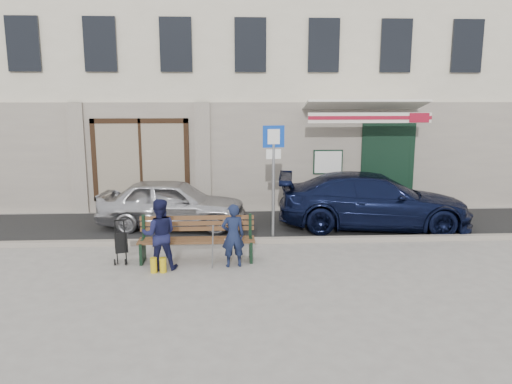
{
  "coord_description": "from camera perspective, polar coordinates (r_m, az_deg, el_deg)",
  "views": [
    {
      "loc": [
        -0.63,
        -9.7,
        3.4
      ],
      "look_at": [
        -0.02,
        1.6,
        1.2
      ],
      "focal_mm": 35.0,
      "sensor_mm": 36.0,
      "label": 1
    }
  ],
  "objects": [
    {
      "name": "asphalt_lane",
      "position": [
        13.26,
        -0.27,
        -3.84
      ],
      "size": [
        60.0,
        3.2,
        0.01
      ],
      "primitive_type": "cube",
      "color": "#282828",
      "rests_on": "ground"
    },
    {
      "name": "car_navy",
      "position": [
        13.28,
        13.28,
        -0.98
      ],
      "size": [
        5.12,
        2.61,
        1.42
      ],
      "primitive_type": "imported",
      "rotation": [
        0.0,
        0.0,
        1.44
      ],
      "color": "black",
      "rests_on": "ground"
    },
    {
      "name": "woman",
      "position": [
        10.03,
        -10.99,
        -4.77
      ],
      "size": [
        0.73,
        0.6,
        1.42
      ],
      "primitive_type": "imported",
      "rotation": [
        0.0,
        0.0,
        3.23
      ],
      "color": "#15173B",
      "rests_on": "ground"
    },
    {
      "name": "building",
      "position": [
        18.24,
        -1.12,
        15.95
      ],
      "size": [
        20.0,
        8.27,
        10.0
      ],
      "color": "beige",
      "rests_on": "ground"
    },
    {
      "name": "car_silver",
      "position": [
        13.12,
        -9.53,
        -1.28
      ],
      "size": [
        3.93,
        1.91,
        1.29
      ],
      "primitive_type": "imported",
      "rotation": [
        0.0,
        0.0,
        1.47
      ],
      "color": "#BABABF",
      "rests_on": "ground"
    },
    {
      "name": "bench",
      "position": [
        10.46,
        -7.04,
        -5.42
      ],
      "size": [
        2.4,
        1.17,
        0.98
      ],
      "color": "brown",
      "rests_on": "ground"
    },
    {
      "name": "ground",
      "position": [
        10.3,
        0.59,
        -8.28
      ],
      "size": [
        80.0,
        80.0,
        0.0
      ],
      "primitive_type": "plane",
      "color": "#9E9991",
      "rests_on": "ground"
    },
    {
      "name": "stroller",
      "position": [
        10.67,
        -15.16,
        -5.79
      ],
      "size": [
        0.31,
        0.4,
        0.88
      ],
      "rotation": [
        0.0,
        0.0,
        0.3
      ],
      "color": "black",
      "rests_on": "ground"
    },
    {
      "name": "man",
      "position": [
        10.01,
        -2.64,
        -4.99
      ],
      "size": [
        0.52,
        0.39,
        1.29
      ],
      "primitive_type": "imported",
      "rotation": [
        0.0,
        0.0,
        3.32
      ],
      "color": "#151E3B",
      "rests_on": "ground"
    },
    {
      "name": "curb",
      "position": [
        11.71,
        0.12,
        -5.58
      ],
      "size": [
        60.0,
        0.18,
        0.12
      ],
      "primitive_type": "cube",
      "color": "#9E9384",
      "rests_on": "ground"
    },
    {
      "name": "parking_sign",
      "position": [
        11.55,
        2.0,
        3.19
      ],
      "size": [
        0.5,
        0.11,
        2.72
      ],
      "rotation": [
        0.0,
        0.0,
        0.14
      ],
      "color": "gray",
      "rests_on": "ground"
    }
  ]
}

